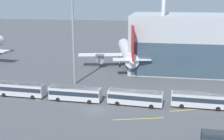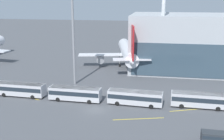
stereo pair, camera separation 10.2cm
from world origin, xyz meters
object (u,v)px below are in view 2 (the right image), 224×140
shuttle_bus_1 (75,93)px  service_van_foreground (219,137)px  shuttle_bus_2 (135,97)px  floodlight_mast (73,23)px  shuttle_bus_0 (20,89)px  airliner_at_gate_far (128,52)px  shuttle_bus_3 (199,99)px

shuttle_bus_1 → service_van_foreground: bearing=-25.8°
shuttle_bus_2 → floodlight_mast: bearing=148.6°
shuttle_bus_1 → shuttle_bus_0: bearing=178.7°
airliner_at_gate_far → service_van_foreground: airliner_at_gate_far is taller
shuttle_bus_1 → floodlight_mast: (-3.85, 12.33, 14.64)m
shuttle_bus_0 → shuttle_bus_3: 41.37m
airliner_at_gate_far → shuttle_bus_3: bearing=-162.0°
shuttle_bus_3 → shuttle_bus_2: bearing=-174.3°
airliner_at_gate_far → service_van_foreground: bearing=-169.2°
shuttle_bus_3 → floodlight_mast: 36.59m
shuttle_bus_1 → service_van_foreground: 32.40m
airliner_at_gate_far → floodlight_mast: (-11.88, -22.27, 11.59)m
shuttle_bus_2 → service_van_foreground: 20.96m
shuttle_bus_1 → shuttle_bus_3: size_ratio=1.00×
shuttle_bus_0 → shuttle_bus_2: (27.58, -1.00, 0.00)m
shuttle_bus_0 → shuttle_bus_3: size_ratio=1.00×
shuttle_bus_1 → airliner_at_gate_far: bearing=78.6°
shuttle_bus_1 → floodlight_mast: bearing=109.1°
airliner_at_gate_far → shuttle_bus_3: (19.55, -33.95, -3.05)m
shuttle_bus_0 → shuttle_bus_1: same height
shuttle_bus_3 → floodlight_mast: (-31.43, 11.68, 14.64)m
shuttle_bus_2 → floodlight_mast: 26.16m
airliner_at_gate_far → floodlight_mast: floodlight_mast is taller
shuttle_bus_3 → floodlight_mast: floodlight_mast is taller
service_van_foreground → airliner_at_gate_far: bearing=-65.8°
shuttle_bus_1 → shuttle_bus_3: (27.58, 0.64, 0.00)m
floodlight_mast → service_van_foreground: bearing=-39.9°
shuttle_bus_2 → floodlight_mast: (-17.64, 12.60, 14.64)m
floodlight_mast → shuttle_bus_3: bearing=-20.4°
service_van_foreground → floodlight_mast: 45.17m
shuttle_bus_0 → service_van_foreground: (42.53, -15.68, -0.65)m
shuttle_bus_1 → service_van_foreground: size_ratio=2.17×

